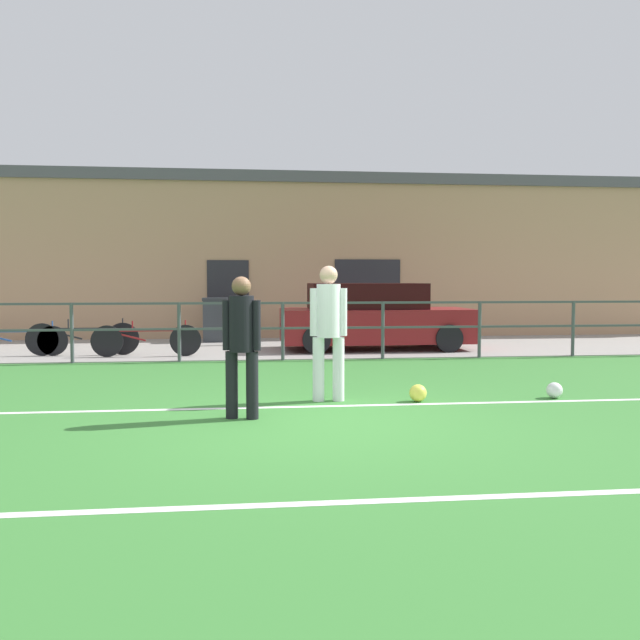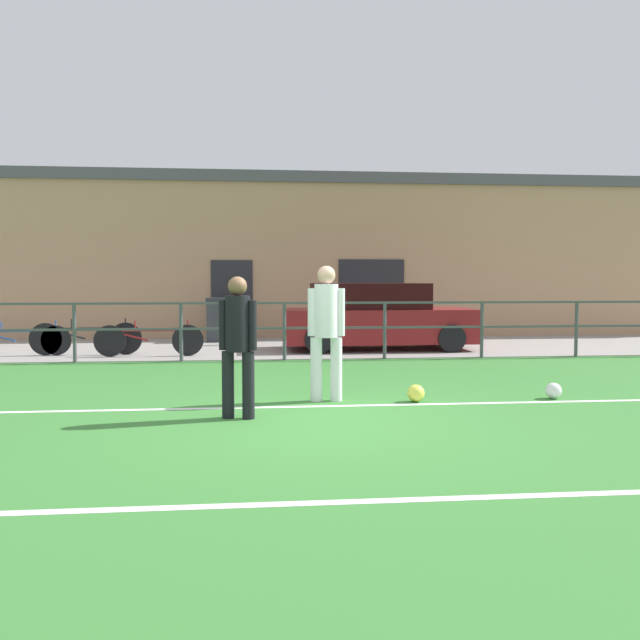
% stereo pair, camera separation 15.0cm
% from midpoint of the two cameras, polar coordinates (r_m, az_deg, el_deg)
% --- Properties ---
extents(ground, '(60.00, 44.00, 0.04)m').
position_cam_midpoint_polar(ground, '(7.63, -0.05, -8.78)').
color(ground, '#387A33').
extents(field_line_touchline, '(36.00, 0.11, 0.00)m').
position_cam_midpoint_polar(field_line_touchline, '(8.63, -0.75, -7.20)').
color(field_line_touchline, white).
rests_on(field_line_touchline, ground).
extents(field_line_hash, '(36.00, 0.11, 0.00)m').
position_cam_midpoint_polar(field_line_hash, '(5.06, 3.14, -14.85)').
color(field_line_hash, white).
rests_on(field_line_hash, ground).
extents(pavement_strip, '(48.00, 5.00, 0.02)m').
position_cam_midpoint_polar(pavement_strip, '(16.01, -3.16, -2.28)').
color(pavement_strip, gray).
rests_on(pavement_strip, ground).
extents(perimeter_fence, '(36.07, 0.07, 1.15)m').
position_cam_midpoint_polar(perimeter_fence, '(13.46, -2.66, -0.20)').
color(perimeter_fence, '#474C51').
rests_on(perimeter_fence, ground).
extents(clubhouse_facade, '(28.00, 2.56, 4.48)m').
position_cam_midpoint_polar(clubhouse_facade, '(19.64, -3.70, 5.31)').
color(clubhouse_facade, tan).
rests_on(clubhouse_facade, ground).
extents(player_goalkeeper, '(0.43, 0.28, 1.62)m').
position_cam_midpoint_polar(player_goalkeeper, '(7.84, -6.30, -1.51)').
color(player_goalkeeper, black).
rests_on(player_goalkeeper, ground).
extents(player_striker, '(0.48, 0.31, 1.76)m').
position_cam_midpoint_polar(player_striker, '(8.91, 1.01, -0.38)').
color(player_striker, white).
rests_on(player_striker, ground).
extents(soccer_ball_match, '(0.23, 0.23, 0.23)m').
position_cam_midpoint_polar(soccer_ball_match, '(9.03, 8.44, -6.04)').
color(soccer_ball_match, '#E5E04C').
rests_on(soccer_ball_match, ground).
extents(soccer_ball_spare, '(0.21, 0.21, 0.21)m').
position_cam_midpoint_polar(soccer_ball_spare, '(9.71, 19.25, -5.58)').
color(soccer_ball_spare, white).
rests_on(soccer_ball_spare, ground).
extents(spectator_child, '(0.29, 0.19, 1.08)m').
position_cam_midpoint_polar(spectator_child, '(16.51, -6.68, 0.04)').
color(spectator_child, '#232D4C').
rests_on(spectator_child, pavement_strip).
extents(parked_car_red, '(4.23, 1.84, 1.48)m').
position_cam_midpoint_polar(parked_car_red, '(15.46, 4.94, 0.18)').
color(parked_car_red, maroon).
rests_on(parked_car_red, pavement_strip).
extents(bicycle_parked_0, '(2.21, 0.04, 0.72)m').
position_cam_midpoint_polar(bicycle_parked_0, '(15.41, -23.71, -1.53)').
color(bicycle_parked_0, black).
rests_on(bicycle_parked_0, pavement_strip).
extents(bicycle_parked_2, '(2.21, 0.04, 0.74)m').
position_cam_midpoint_polar(bicycle_parked_2, '(14.42, -13.76, -1.61)').
color(bicycle_parked_2, black).
rests_on(bicycle_parked_2, pavement_strip).
extents(bicycle_parked_3, '(2.29, 0.04, 0.76)m').
position_cam_midpoint_polar(bicycle_parked_3, '(15.04, -18.62, -1.44)').
color(bicycle_parked_3, black).
rests_on(bicycle_parked_3, pavement_strip).
extents(trash_bin_0, '(0.63, 0.54, 1.11)m').
position_cam_midpoint_polar(trash_bin_0, '(17.49, -8.16, 0.04)').
color(trash_bin_0, '#33383D').
rests_on(trash_bin_0, pavement_strip).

